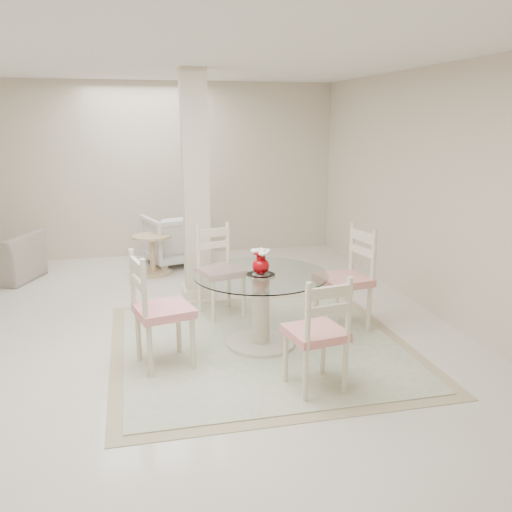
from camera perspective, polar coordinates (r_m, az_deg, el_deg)
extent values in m
plane|color=silver|center=(5.59, -9.56, -8.43)|extent=(7.00, 7.00, 0.00)
cube|color=beige|center=(8.70, -11.47, 8.79)|extent=(6.00, 0.02, 2.70)
cube|color=beige|center=(1.85, -4.02, -10.93)|extent=(6.00, 0.02, 2.70)
cube|color=beige|center=(6.15, 19.14, 6.13)|extent=(0.02, 7.00, 2.70)
cube|color=white|center=(5.19, -10.86, 20.24)|extent=(6.00, 7.00, 0.02)
cube|color=beige|center=(6.55, -6.40, 7.27)|extent=(0.30, 0.30, 2.70)
cube|color=tan|center=(5.32, 0.49, -9.41)|extent=(2.82, 2.82, 0.01)
cube|color=beige|center=(5.31, 0.49, -9.33)|extent=(2.59, 2.59, 0.01)
cylinder|color=beige|center=(5.31, 0.49, -9.20)|extent=(0.66, 0.66, 0.05)
cylinder|color=beige|center=(5.18, 0.50, -5.60)|extent=(0.16, 0.16, 0.68)
cylinder|color=beige|center=(5.08, 0.51, -2.16)|extent=(0.27, 0.27, 0.03)
cylinder|color=white|center=(5.07, 0.51, -1.95)|extent=(1.26, 1.26, 0.01)
ellipsoid|color=#9D040A|center=(5.05, 0.51, -1.06)|extent=(0.16, 0.16, 0.15)
cylinder|color=#9D040A|center=(5.02, 0.52, -0.02)|extent=(0.09, 0.09, 0.04)
cylinder|color=#9D040A|center=(5.02, 0.52, 0.32)|extent=(0.14, 0.14, 0.02)
ellipsoid|color=white|center=(5.01, 0.52, 0.57)|extent=(0.09, 0.09, 0.04)
ellipsoid|color=white|center=(5.04, 1.01, 0.50)|extent=(0.09, 0.09, 0.04)
ellipsoid|color=white|center=(5.03, -0.05, 0.51)|extent=(0.09, 0.09, 0.04)
ellipsoid|color=white|center=(4.97, 0.75, 0.24)|extent=(0.09, 0.09, 0.04)
cylinder|color=beige|center=(5.75, 6.38, -4.98)|extent=(0.05, 0.05, 0.50)
cylinder|color=beige|center=(5.44, 8.42, -6.21)|extent=(0.05, 0.05, 0.50)
cylinder|color=beige|center=(5.95, 9.65, -4.45)|extent=(0.05, 0.05, 0.50)
cylinder|color=beige|center=(5.65, 11.80, -5.59)|extent=(0.05, 0.05, 0.50)
cube|color=red|center=(5.61, 9.18, -2.52)|extent=(0.55, 0.55, 0.08)
cube|color=beige|center=(5.63, 11.19, 1.28)|extent=(0.13, 0.43, 0.58)
cylinder|color=#EEE7C4|center=(5.81, -4.50, -4.92)|extent=(0.04, 0.04, 0.46)
cylinder|color=#EEE7C4|center=(5.96, -1.32, -4.39)|extent=(0.04, 0.04, 0.46)
cylinder|color=#EEE7C4|center=(6.13, -5.91, -3.94)|extent=(0.04, 0.04, 0.46)
cylinder|color=#EEE7C4|center=(6.27, -2.85, -3.45)|extent=(0.04, 0.04, 0.46)
cube|color=#B2131E|center=(5.96, -3.69, -1.72)|extent=(0.55, 0.55, 0.07)
cube|color=#EEE7C4|center=(6.05, -4.55, 1.81)|extent=(0.40, 0.15, 0.54)
cylinder|color=beige|center=(4.78, -6.68, -9.20)|extent=(0.05, 0.05, 0.48)
cylinder|color=beige|center=(5.11, -8.14, -7.65)|extent=(0.05, 0.05, 0.48)
cylinder|color=beige|center=(4.68, -11.10, -9.91)|extent=(0.05, 0.05, 0.48)
cylinder|color=beige|center=(5.02, -12.28, -8.27)|extent=(0.05, 0.05, 0.48)
cube|color=red|center=(4.79, -9.69, -5.67)|extent=(0.56, 0.56, 0.07)
cube|color=beige|center=(4.63, -12.35, -1.92)|extent=(0.14, 0.42, 0.57)
cylinder|color=beige|center=(4.70, 7.06, -9.88)|extent=(0.04, 0.04, 0.45)
cylinder|color=beige|center=(4.55, 3.12, -10.64)|extent=(0.04, 0.04, 0.45)
cylinder|color=beige|center=(4.42, 9.34, -11.56)|extent=(0.04, 0.04, 0.45)
cylinder|color=beige|center=(4.26, 5.21, -12.46)|extent=(0.04, 0.04, 0.45)
cube|color=red|center=(4.37, 6.28, -8.03)|extent=(0.50, 0.50, 0.07)
cube|color=beige|center=(4.10, 7.71, -4.73)|extent=(0.39, 0.11, 0.53)
imported|color=silver|center=(8.23, -8.54, 1.78)|extent=(1.02, 1.03, 0.76)
cylinder|color=#D1B181|center=(7.82, -10.76, -1.69)|extent=(0.51, 0.51, 0.04)
cylinder|color=#D1B181|center=(7.75, -10.85, 0.14)|extent=(0.08, 0.08, 0.49)
cylinder|color=#D1B181|center=(7.69, -10.94, 2.04)|extent=(0.54, 0.54, 0.03)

